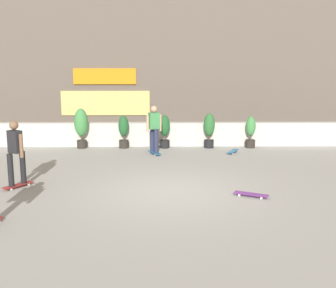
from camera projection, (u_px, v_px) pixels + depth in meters
ground_plane at (169, 191)px, 9.98m from camera, size 48.00×48.00×0.00m
planter_wall at (166, 134)px, 15.80m from camera, size 18.00×0.40×0.90m
building_backdrop at (165, 62)px, 19.21m from camera, size 20.00×2.08×6.50m
potted_plant_0 at (81, 125)px, 15.23m from camera, size 0.51×0.51×1.49m
potted_plant_1 at (124, 131)px, 15.29m from camera, size 0.38×0.38×1.22m
potted_plant_2 at (165, 130)px, 15.31m from camera, size 0.39×0.39×1.24m
potted_plant_3 at (209, 129)px, 15.33m from camera, size 0.42×0.42×1.30m
potted_plant_4 at (251, 131)px, 15.37m from camera, size 0.36×0.36×1.18m
skater_far_right at (16, 151)px, 10.14m from camera, size 0.62×0.77×1.70m
skater_by_wall_right at (154, 128)px, 14.12m from camera, size 0.52×0.81×1.70m
skateboard_near_camera at (233, 151)px, 14.51m from camera, size 0.55×0.80×0.08m
skateboard_aside at (251, 194)px, 9.55m from camera, size 0.81×0.53×0.08m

